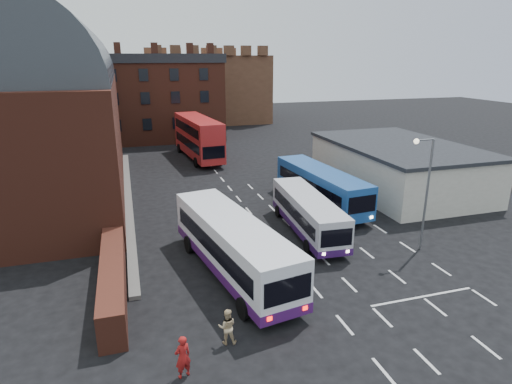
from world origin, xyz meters
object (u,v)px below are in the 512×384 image
object	(u,v)px
bus_white_inbound	(308,211)
bus_red_double	(198,137)
pedestrian_beige	(227,326)
bus_blue	(321,185)
pedestrian_red	(183,357)
street_lamp	(425,184)
bus_white_outbound	(233,243)

from	to	relation	value
bus_white_inbound	bus_red_double	size ratio (longest dim) A/B	0.79
bus_red_double	pedestrian_beige	xyz separation A→B (m)	(-4.81, -34.99, -1.81)
bus_blue	pedestrian_red	xyz separation A→B (m)	(-13.58, -16.60, -0.92)
bus_white_inbound	pedestrian_beige	distance (m)	13.10
bus_blue	bus_red_double	xyz separation A→B (m)	(-6.67, 19.89, 0.80)
bus_white_inbound	pedestrian_red	bearing A→B (deg)	52.37
street_lamp	pedestrian_beige	xyz separation A→B (m)	(-13.83, -5.59, -3.57)
bus_white_outbound	bus_red_double	distance (m)	29.23
bus_white_outbound	bus_blue	bearing A→B (deg)	33.51
pedestrian_beige	pedestrian_red	bearing A→B (deg)	49.00
bus_blue	bus_red_double	bearing A→B (deg)	-76.53
bus_blue	bus_red_double	distance (m)	20.99
bus_red_double	bus_white_outbound	bearing A→B (deg)	78.44
bus_white_outbound	bus_red_double	bearing A→B (deg)	74.19
bus_white_outbound	street_lamp	size ratio (longest dim) A/B	1.69
bus_white_inbound	pedestrian_red	size ratio (longest dim) A/B	5.50
bus_red_double	pedestrian_beige	world-z (taller)	bus_red_double
bus_red_double	pedestrian_beige	size ratio (longest dim) A/B	7.71
bus_white_outbound	pedestrian_beige	distance (m)	6.29
bus_red_double	pedestrian_red	distance (m)	37.17
bus_white_outbound	bus_red_double	size ratio (longest dim) A/B	0.97
bus_white_outbound	pedestrian_red	distance (m)	8.43
bus_blue	pedestrian_beige	xyz separation A→B (m)	(-11.48, -15.10, -1.01)
bus_white_outbound	pedestrian_beige	size ratio (longest dim) A/B	7.52
bus_white_outbound	street_lamp	world-z (taller)	street_lamp
bus_white_outbound	street_lamp	xyz separation A→B (m)	(12.08, -0.35, 2.46)
bus_red_double	pedestrian_red	size ratio (longest dim) A/B	6.96
bus_white_inbound	bus_blue	bearing A→B (deg)	-120.25
bus_white_inbound	pedestrian_beige	bearing A→B (deg)	54.95
bus_white_inbound	bus_blue	world-z (taller)	bus_blue
street_lamp	pedestrian_beige	distance (m)	15.33
bus_blue	bus_red_double	size ratio (longest dim) A/B	0.91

